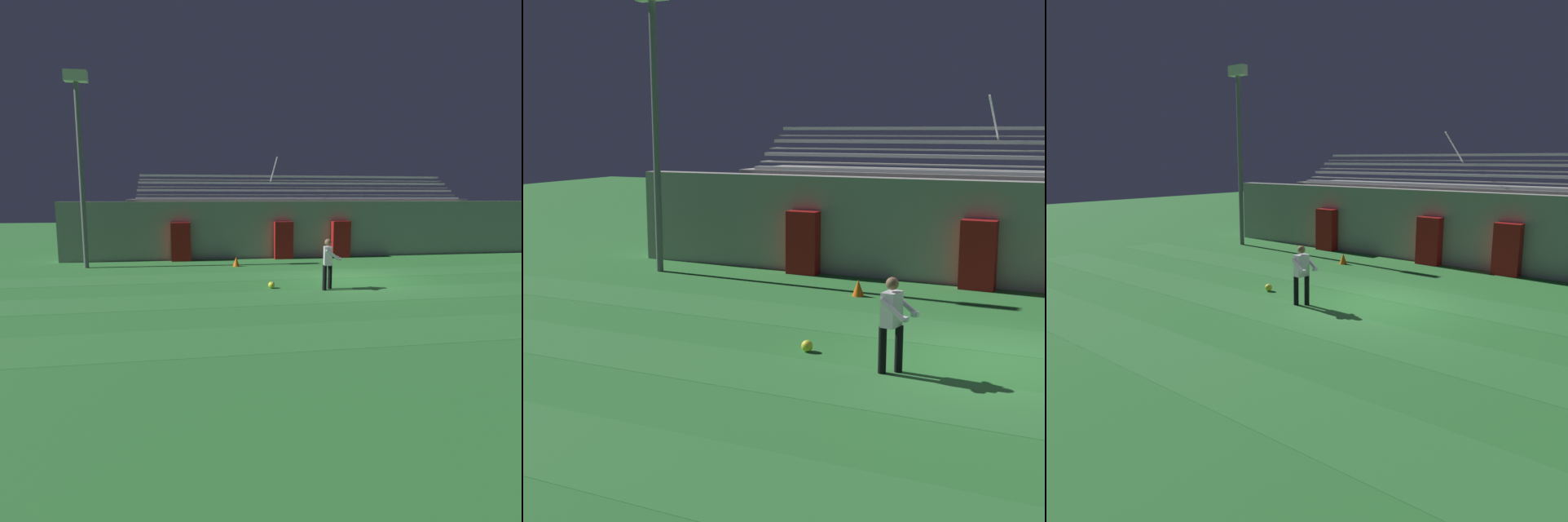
{
  "view_description": "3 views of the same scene",
  "coord_description": "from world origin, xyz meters",
  "views": [
    {
      "loc": [
        -6.03,
        -14.87,
        3.01
      ],
      "look_at": [
        -3.66,
        -0.49,
        0.86
      ],
      "focal_mm": 30.0,
      "sensor_mm": 36.0,
      "label": 1
    },
    {
      "loc": [
        1.76,
        -12.97,
        4.09
      ],
      "look_at": [
        -3.59,
        -1.44,
        1.8
      ],
      "focal_mm": 50.0,
      "sensor_mm": 36.0,
      "label": 2
    },
    {
      "loc": [
        7.24,
        -11.74,
        3.97
      ],
      "look_at": [
        -2.45,
        -0.14,
        0.94
      ],
      "focal_mm": 35.0,
      "sensor_mm": 36.0,
      "label": 3
    }
  ],
  "objects": [
    {
      "name": "traffic_cone",
      "position": [
        -4.03,
        3.91,
        0.21
      ],
      "size": [
        0.3,
        0.3,
        0.42
      ],
      "primitive_type": "cone",
      "color": "orange",
      "rests_on": "ground"
    },
    {
      "name": "turf_stripe_near",
      "position": [
        0.0,
        -6.0,
        0.0
      ],
      "size": [
        28.0,
        1.86,
        0.01
      ],
      "primitive_type": "cube",
      "color": "#337A38",
      "rests_on": "ground"
    },
    {
      "name": "turf_stripe_far",
      "position": [
        0.0,
        1.43,
        0.0
      ],
      "size": [
        28.0,
        1.86,
        0.01
      ],
      "primitive_type": "cube",
      "color": "#337A38",
      "rests_on": "ground"
    },
    {
      "name": "padding_pillar_gate_left",
      "position": [
        -1.47,
        5.95,
        0.91
      ],
      "size": [
        0.91,
        0.44,
        1.82
      ],
      "primitive_type": "cube",
      "color": "maroon",
      "rests_on": "ground"
    },
    {
      "name": "floodlight_pole",
      "position": [
        -10.41,
        4.56,
        5.1
      ],
      "size": [
        0.9,
        0.36,
        8.06
      ],
      "color": "slate",
      "rests_on": "ground"
    },
    {
      "name": "turf_stripe_mid",
      "position": [
        0.0,
        -2.29,
        0.0
      ],
      "size": [
        28.0,
        1.86,
        0.01
      ],
      "primitive_type": "cube",
      "color": "#337A38",
      "rests_on": "ground"
    },
    {
      "name": "bleacher_stand",
      "position": [
        -0.0,
        8.49,
        1.5
      ],
      "size": [
        18.0,
        3.35,
        5.03
      ],
      "color": "#999691",
      "rests_on": "ground"
    },
    {
      "name": "ground_plane",
      "position": [
        0.0,
        0.0,
        0.0
      ],
      "size": [
        80.0,
        80.0,
        0.0
      ],
      "primitive_type": "plane",
      "color": "#2D7533"
    },
    {
      "name": "soccer_ball",
      "position": [
        -3.36,
        -0.9,
        0.11
      ],
      "size": [
        0.22,
        0.22,
        0.22
      ],
      "primitive_type": "sphere",
      "color": "yellow",
      "rests_on": "ground"
    },
    {
      "name": "padding_pillar_gate_right",
      "position": [
        1.47,
        5.95,
        0.91
      ],
      "size": [
        0.91,
        0.44,
        1.82
      ],
      "primitive_type": "cube",
      "color": "maroon",
      "rests_on": "ground"
    },
    {
      "name": "goalkeeper",
      "position": [
        -1.59,
        -1.41,
        0.95
      ],
      "size": [
        0.64,
        0.65,
        1.67
      ],
      "color": "black",
      "rests_on": "ground"
    },
    {
      "name": "back_wall",
      "position": [
        0.0,
        6.5,
        1.4
      ],
      "size": [
        24.0,
        0.6,
        2.8
      ],
      "primitive_type": "cube",
      "color": "#999691",
      "rests_on": "ground"
    },
    {
      "name": "padding_pillar_far_left",
      "position": [
        -6.42,
        5.95,
        0.91
      ],
      "size": [
        0.91,
        0.44,
        1.82
      ],
      "primitive_type": "cube",
      "color": "maroon",
      "rests_on": "ground"
    }
  ]
}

